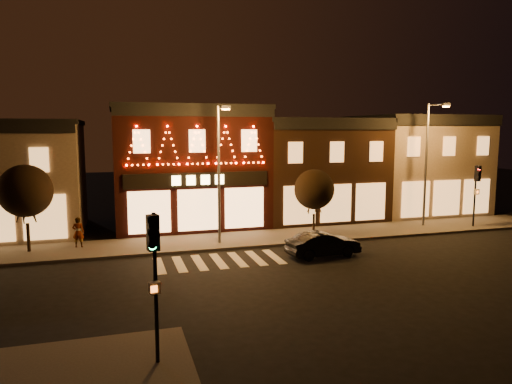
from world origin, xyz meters
name	(u,v)px	position (x,y,z in m)	size (l,w,h in m)	color
ground	(238,285)	(0.00, 0.00, 0.00)	(120.00, 120.00, 0.00)	black
sidewalk_far	(237,240)	(2.00, 8.00, 0.07)	(44.00, 4.00, 0.15)	#47423D
building_pulp	(188,166)	(0.00, 13.98, 4.16)	(10.20, 8.34, 8.30)	black
building_right_a	(313,169)	(9.50, 13.99, 3.76)	(9.20, 8.28, 7.50)	#351F12
building_right_b	(415,164)	(18.50, 13.99, 3.91)	(9.20, 8.28, 7.80)	#766654
traffic_signal_near	(154,259)	(-4.00, -6.35, 3.17)	(0.35, 0.45, 4.29)	black
traffic_signal_far	(477,183)	(18.38, 6.88, 3.14)	(0.38, 0.48, 4.19)	black
streetlamp_mid	(220,164)	(0.79, 7.09, 4.77)	(0.50, 1.80, 7.87)	#59595E
streetlamp_right	(429,155)	(15.36, 8.04, 5.01)	(0.53, 1.89, 8.28)	#59595E
tree_left	(25,191)	(-9.54, 8.33, 3.45)	(2.82, 2.82, 4.71)	black
tree_right	(314,189)	(6.80, 7.49, 3.04)	(2.47, 2.47, 4.14)	black
dark_sedan	(323,244)	(5.53, 3.33, 0.65)	(1.38, 3.97, 1.31)	black
pedestrian	(78,232)	(-7.02, 8.54, 1.00)	(0.62, 0.41, 1.70)	gray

